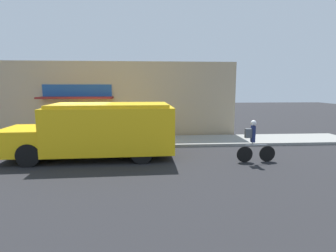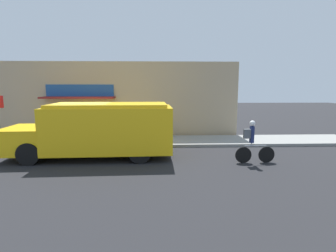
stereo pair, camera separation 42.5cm
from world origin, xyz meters
name	(u,v)px [view 1 (the left image)]	position (x,y,z in m)	size (l,w,h in m)	color
ground_plane	(84,149)	(0.00, 0.00, 0.00)	(70.00, 70.00, 0.00)	#232326
sidewalk	(90,142)	(0.00, 1.23, 0.07)	(28.00, 2.46, 0.14)	gray
storefront	(94,100)	(-0.04, 2.81, 2.19)	(16.40, 1.11, 4.37)	tan
school_bus	(99,130)	(1.05, -1.62, 1.19)	(6.83, 2.85, 2.27)	yellow
cyclist	(254,142)	(7.19, -2.69, 0.82)	(1.56, 0.21, 1.67)	black
trash_bin	(158,130)	(3.61, 2.02, 0.53)	(0.51, 0.51, 0.77)	slate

